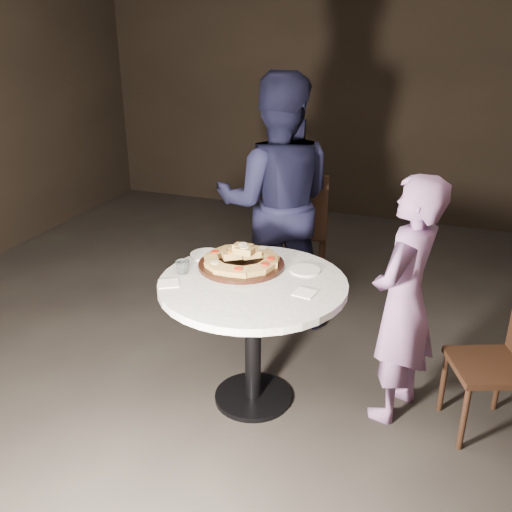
% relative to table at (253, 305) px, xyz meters
% --- Properties ---
extents(floor, '(7.00, 7.00, 0.00)m').
position_rel_table_xyz_m(floor, '(-0.08, 0.12, -0.64)').
color(floor, black).
rests_on(floor, ground).
extents(table, '(1.34, 1.34, 0.78)m').
position_rel_table_xyz_m(table, '(0.00, 0.00, 0.00)').
color(table, black).
rests_on(table, ground).
extents(serving_board, '(0.56, 0.56, 0.02)m').
position_rel_table_xyz_m(serving_board, '(-0.13, 0.16, 0.16)').
color(serving_board, black).
rests_on(serving_board, table).
extents(focaccia_pile, '(0.45, 0.43, 0.12)m').
position_rel_table_xyz_m(focaccia_pile, '(-0.13, 0.17, 0.20)').
color(focaccia_pile, '#AC8442').
rests_on(focaccia_pile, serving_board).
extents(plate_left, '(0.23, 0.23, 0.01)m').
position_rel_table_xyz_m(plate_left, '(-0.39, 0.24, 0.15)').
color(plate_left, white).
rests_on(plate_left, table).
extents(plate_right, '(0.18, 0.18, 0.01)m').
position_rel_table_xyz_m(plate_right, '(0.23, 0.23, 0.15)').
color(plate_right, white).
rests_on(plate_right, table).
extents(water_glass, '(0.10, 0.10, 0.08)m').
position_rel_table_xyz_m(water_glass, '(-0.41, -0.04, 0.18)').
color(water_glass, silver).
rests_on(water_glass, table).
extents(napkin_near, '(0.15, 0.15, 0.01)m').
position_rel_table_xyz_m(napkin_near, '(-0.42, -0.19, 0.15)').
color(napkin_near, white).
rests_on(napkin_near, table).
extents(napkin_far, '(0.12, 0.12, 0.01)m').
position_rel_table_xyz_m(napkin_far, '(0.31, -0.05, 0.15)').
color(napkin_far, white).
rests_on(napkin_far, table).
extents(chair_far, '(0.56, 0.58, 1.02)m').
position_rel_table_xyz_m(chair_far, '(-0.19, 1.53, -0.05)').
color(chair_far, black).
rests_on(chair_far, ground).
extents(chair_right, '(0.51, 0.50, 0.81)m').
position_rel_table_xyz_m(chair_right, '(1.35, 0.22, -0.17)').
color(chair_right, black).
rests_on(chair_right, ground).
extents(diner_navy, '(1.04, 0.91, 1.81)m').
position_rel_table_xyz_m(diner_navy, '(-0.21, 1.04, 0.27)').
color(diner_navy, black).
rests_on(diner_navy, ground).
extents(diner_teal, '(0.47, 0.59, 1.41)m').
position_rel_table_xyz_m(diner_teal, '(0.80, 0.19, 0.07)').
color(diner_teal, slate).
rests_on(diner_teal, ground).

